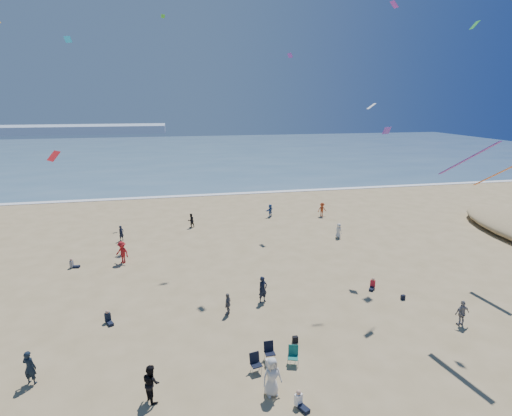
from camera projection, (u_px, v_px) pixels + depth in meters
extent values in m
cube|color=#476B84|center=(181.00, 153.00, 104.91)|extent=(220.00, 100.00, 0.06)
cube|color=white|center=(190.00, 196.00, 57.65)|extent=(220.00, 1.20, 0.08)
cube|color=#7A8EA8|center=(28.00, 130.00, 163.59)|extent=(110.00, 20.00, 3.20)
imported|color=black|center=(191.00, 220.00, 43.27)|extent=(0.94, 0.87, 1.54)
imported|color=gray|center=(462.00, 313.00, 24.34)|extent=(0.99, 0.45, 1.65)
imported|color=black|center=(121.00, 233.00, 39.15)|extent=(0.65, 0.65, 1.52)
imported|color=slate|center=(228.00, 304.00, 25.60)|extent=(0.71, 0.94, 1.48)
imported|color=#9F3616|center=(322.00, 209.00, 47.42)|extent=(1.09, 0.66, 1.64)
imported|color=#375D98|center=(270.00, 210.00, 47.25)|extent=(1.31, 1.30, 1.51)
imported|color=maroon|center=(122.00, 252.00, 33.69)|extent=(1.42, 1.30, 1.92)
imported|color=silver|center=(339.00, 231.00, 39.96)|extent=(0.76, 0.87, 1.49)
imported|color=silver|center=(272.00, 377.00, 18.53)|extent=(1.04, 0.77, 1.92)
imported|color=black|center=(30.00, 367.00, 19.28)|extent=(0.76, 0.62, 1.78)
imported|color=black|center=(263.00, 289.00, 27.15)|extent=(0.79, 0.67, 1.85)
imported|color=black|center=(151.00, 383.00, 18.22)|extent=(1.02, 1.10, 1.81)
cube|color=silver|center=(269.00, 362.00, 20.74)|extent=(0.35, 0.20, 0.40)
cube|color=black|center=(295.00, 339.00, 22.74)|extent=(0.30, 0.22, 0.38)
cube|color=black|center=(403.00, 297.00, 27.66)|extent=(0.28, 0.18, 0.34)
cube|color=#712895|center=(290.00, 55.00, 41.96)|extent=(0.43, 0.87, 0.46)
cube|color=green|center=(163.00, 16.00, 46.81)|extent=(0.48, 0.31, 0.39)
cube|color=green|center=(475.00, 25.00, 24.92)|extent=(0.48, 0.54, 0.49)
cube|color=#62319D|center=(387.00, 131.00, 26.15)|extent=(0.78, 0.55, 0.46)
cube|color=red|center=(54.00, 156.00, 19.50)|extent=(0.79, 0.86, 0.46)
cube|color=#1898DC|center=(68.00, 39.00, 28.90)|extent=(0.59, 0.45, 0.43)
cube|color=#7B248E|center=(394.00, 4.00, 32.39)|extent=(0.58, 0.64, 0.49)
cube|color=white|center=(371.00, 106.00, 31.72)|extent=(0.69, 0.68, 0.46)
cube|color=#63238E|center=(468.00, 159.00, 22.27)|extent=(0.35, 3.14, 2.21)
cube|color=orange|center=(494.00, 176.00, 29.03)|extent=(0.35, 2.64, 1.87)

